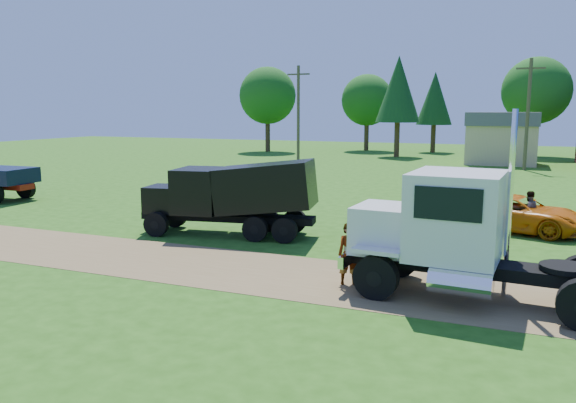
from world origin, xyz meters
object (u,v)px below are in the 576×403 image
at_px(black_dump_truck, 235,193).
at_px(orange_pickup, 517,213).
at_px(spectator_a, 349,254).
at_px(white_semi_tractor, 459,235).

xyz_separation_m(black_dump_truck, orange_pickup, (10.29, 5.01, -0.93)).
bearing_deg(black_dump_truck, spectator_a, -46.78).
bearing_deg(black_dump_truck, orange_pickup, 16.05).
xyz_separation_m(white_semi_tractor, black_dump_truck, (-8.88, 4.40, -0.02)).
relative_size(white_semi_tractor, orange_pickup, 1.57).
height_order(white_semi_tractor, black_dump_truck, white_semi_tractor).
bearing_deg(white_semi_tractor, spectator_a, -174.79).
xyz_separation_m(black_dump_truck, spectator_a, (5.96, -4.46, -0.78)).
distance_m(white_semi_tractor, spectator_a, 3.03).
relative_size(orange_pickup, spectator_a, 2.99).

